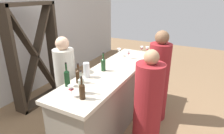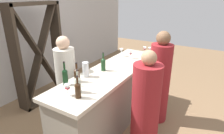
# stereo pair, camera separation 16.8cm
# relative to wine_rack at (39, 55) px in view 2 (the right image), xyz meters

# --- Properties ---
(ground_plane) EXTENTS (12.00, 12.00, 0.00)m
(ground_plane) POSITION_rel_wine_rack_xyz_m (0.05, -1.65, -0.99)
(ground_plane) COLOR #846647
(back_wall) EXTENTS (8.00, 0.10, 2.80)m
(back_wall) POSITION_rel_wine_rack_xyz_m (0.05, 0.55, 0.41)
(back_wall) COLOR #BCB7B2
(back_wall) RESTS_ON ground
(bar_counter) EXTENTS (2.44, 0.67, 0.99)m
(bar_counter) POSITION_rel_wine_rack_xyz_m (0.05, -1.65, -0.49)
(bar_counter) COLOR gray
(bar_counter) RESTS_ON ground
(wine_rack) EXTENTS (1.04, 0.28, 1.98)m
(wine_rack) POSITION_rel_wine_rack_xyz_m (0.00, 0.00, 0.00)
(wine_rack) COLOR #33281E
(wine_rack) RESTS_ON ground
(wine_bottle_leftmost_amber_brown) EXTENTS (0.07, 0.07, 0.28)m
(wine_bottle_leftmost_amber_brown) POSITION_rel_wine_rack_xyz_m (-0.88, -1.76, 0.11)
(wine_bottle_leftmost_amber_brown) COLOR #331E0F
(wine_bottle_leftmost_amber_brown) RESTS_ON bar_counter
(wine_bottle_second_left_clear_pale) EXTENTS (0.08, 0.08, 0.29)m
(wine_bottle_second_left_clear_pale) POSITION_rel_wine_rack_xyz_m (-0.78, -1.67, 0.11)
(wine_bottle_second_left_clear_pale) COLOR #B7C6B2
(wine_bottle_second_left_clear_pale) RESTS_ON bar_counter
(wine_bottle_center_dark_green) EXTENTS (0.07, 0.07, 0.32)m
(wine_bottle_center_dark_green) POSITION_rel_wine_rack_xyz_m (-0.71, -1.39, 0.12)
(wine_bottle_center_dark_green) COLOR black
(wine_bottle_center_dark_green) RESTS_ON bar_counter
(wine_bottle_second_right_amber_brown) EXTENTS (0.08, 0.08, 0.27)m
(wine_bottle_second_right_amber_brown) POSITION_rel_wine_rack_xyz_m (-0.56, -1.46, 0.11)
(wine_bottle_second_right_amber_brown) COLOR #331E0F
(wine_bottle_second_right_amber_brown) RESTS_ON bar_counter
(wine_bottle_rightmost_olive_green) EXTENTS (0.07, 0.07, 0.29)m
(wine_bottle_rightmost_olive_green) POSITION_rel_wine_rack_xyz_m (-0.03, -1.54, 0.11)
(wine_bottle_rightmost_olive_green) COLOR #193D1E
(wine_bottle_rightmost_olive_green) RESTS_ON bar_counter
(wine_glass_near_left) EXTENTS (0.07, 0.07, 0.15)m
(wine_glass_near_left) POSITION_rel_wine_rack_xyz_m (1.09, -1.88, 0.11)
(wine_glass_near_left) COLOR white
(wine_glass_near_left) RESTS_ON bar_counter
(wine_glass_near_center) EXTENTS (0.07, 0.07, 0.15)m
(wine_glass_near_center) POSITION_rel_wine_rack_xyz_m (1.08, -1.77, 0.11)
(wine_glass_near_center) COLOR white
(wine_glass_near_center) RESTS_ON bar_counter
(wine_glass_near_right) EXTENTS (0.06, 0.06, 0.16)m
(wine_glass_near_right) POSITION_rel_wine_rack_xyz_m (0.71, -1.65, 0.11)
(wine_glass_near_right) COLOR white
(wine_glass_near_right) RESTS_ON bar_counter
(wine_glass_far_left) EXTENTS (0.07, 0.07, 0.15)m
(wine_glass_far_left) POSITION_rel_wine_rack_xyz_m (-0.91, -1.62, 0.10)
(wine_glass_far_left) COLOR white
(wine_glass_far_left) RESTS_ON bar_counter
(wine_glass_far_center) EXTENTS (0.08, 0.08, 0.15)m
(wine_glass_far_center) POSITION_rel_wine_rack_xyz_m (0.75, -1.43, 0.11)
(wine_glass_far_center) COLOR white
(wine_glass_far_center) RESTS_ON bar_counter
(water_pitcher) EXTENTS (0.09, 0.09, 0.22)m
(water_pitcher) POSITION_rel_wine_rack_xyz_m (-0.36, -1.45, 0.11)
(water_pitcher) COLOR silver
(water_pitcher) RESTS_ON bar_counter
(person_left_guest) EXTENTS (0.46, 0.46, 1.49)m
(person_left_guest) POSITION_rel_wine_rack_xyz_m (-0.24, -2.35, -0.31)
(person_left_guest) COLOR maroon
(person_left_guest) RESTS_ON ground
(person_center_guest) EXTENTS (0.38, 0.38, 1.58)m
(person_center_guest) POSITION_rel_wine_rack_xyz_m (0.57, -2.26, -0.26)
(person_center_guest) COLOR maroon
(person_center_guest) RESTS_ON ground
(person_right_guest) EXTENTS (0.40, 0.40, 1.53)m
(person_right_guest) POSITION_rel_wine_rack_xyz_m (-0.33, -1.02, -0.28)
(person_right_guest) COLOR beige
(person_right_guest) RESTS_ON ground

